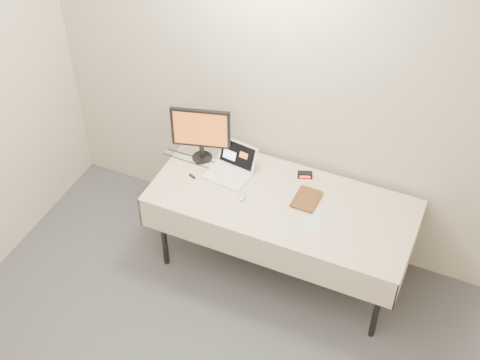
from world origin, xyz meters
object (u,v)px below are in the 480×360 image
at_px(table, 282,206).
at_px(monitor, 201,131).
at_px(laptop, 232,167).
at_px(book, 296,185).

relative_size(table, monitor, 4.17).
relative_size(laptop, book, 1.49).
bearing_deg(monitor, book, -23.42).
xyz_separation_m(table, laptop, (-0.45, 0.12, 0.11)).
relative_size(table, book, 8.12).
height_order(table, laptop, laptop).
xyz_separation_m(laptop, book, (0.51, -0.05, 0.06)).
bearing_deg(monitor, table, -29.35).
bearing_deg(monitor, laptop, -27.07).
distance_m(table, book, 0.20).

